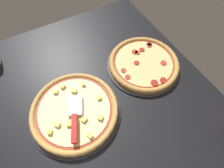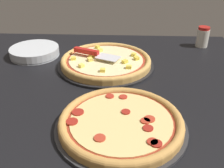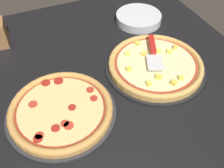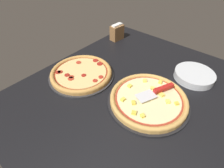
{
  "view_description": "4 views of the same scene",
  "coord_description": "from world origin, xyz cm",
  "px_view_note": "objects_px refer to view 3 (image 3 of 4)",
  "views": [
    {
      "loc": [
        33.3,
        -12.47,
        75.9
      ],
      "look_at": [
        -5.73,
        9.13,
        3.0
      ],
      "focal_mm": 28.0,
      "sensor_mm": 36.0,
      "label": 1
    },
    {
      "loc": [
        -9.64,
        92.86,
        49.95
      ],
      "look_at": [
        -5.73,
        9.13,
        3.0
      ],
      "focal_mm": 42.0,
      "sensor_mm": 36.0,
      "label": 2
    },
    {
      "loc": [
        -69.96,
        37.05,
        75.4
      ],
      "look_at": [
        -5.73,
        9.13,
        3.0
      ],
      "focal_mm": 42.0,
      "sensor_mm": 36.0,
      "label": 3
    },
    {
      "loc": [
        -61.31,
        -38.2,
        67.37
      ],
      "look_at": [
        -5.73,
        9.13,
        3.0
      ],
      "focal_mm": 28.0,
      "sensor_mm": 36.0,
      "label": 4
    }
  ],
  "objects_px": {
    "serving_spatula": "(153,48)",
    "plate_stack": "(139,18)",
    "pizza_back": "(61,109)",
    "pizza_front": "(156,64)"
  },
  "relations": [
    {
      "from": "serving_spatula",
      "to": "plate_stack",
      "type": "height_order",
      "value": "serving_spatula"
    },
    {
      "from": "pizza_front",
      "to": "plate_stack",
      "type": "height_order",
      "value": "pizza_front"
    },
    {
      "from": "pizza_back",
      "to": "serving_spatula",
      "type": "relative_size",
      "value": 1.71
    },
    {
      "from": "pizza_front",
      "to": "plate_stack",
      "type": "xyz_separation_m",
      "value": [
        0.35,
        -0.1,
        -0.01
      ]
    },
    {
      "from": "serving_spatula",
      "to": "plate_stack",
      "type": "relative_size",
      "value": 0.93
    },
    {
      "from": "serving_spatula",
      "to": "plate_stack",
      "type": "distance_m",
      "value": 0.3
    },
    {
      "from": "pizza_back",
      "to": "serving_spatula",
      "type": "xyz_separation_m",
      "value": [
        0.14,
        -0.45,
        0.03
      ]
    },
    {
      "from": "serving_spatula",
      "to": "plate_stack",
      "type": "xyz_separation_m",
      "value": [
        0.28,
        -0.08,
        -0.03
      ]
    },
    {
      "from": "pizza_front",
      "to": "plate_stack",
      "type": "bearing_deg",
      "value": -16.42
    },
    {
      "from": "pizza_back",
      "to": "pizza_front",
      "type": "bearing_deg",
      "value": -80.26
    }
  ]
}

